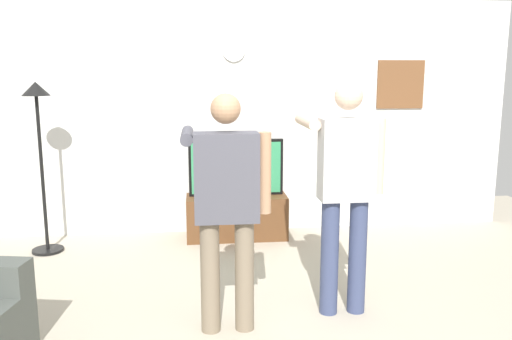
{
  "coord_description": "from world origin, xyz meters",
  "views": [
    {
      "loc": [
        -0.52,
        -3.2,
        1.88
      ],
      "look_at": [
        -0.03,
        1.2,
        1.05
      ],
      "focal_mm": 36.96,
      "sensor_mm": 36.0,
      "label": 1
    }
  ],
  "objects_px": {
    "floor_lamp": "(39,132)",
    "person_standing_nearer_couch": "(345,185)",
    "person_standing_nearer_lamp": "(226,199)",
    "tv_stand": "(237,217)",
    "framed_picture": "(400,84)",
    "television": "(236,167)",
    "wall_clock": "(234,50)"
  },
  "relations": [
    {
      "from": "framed_picture",
      "to": "floor_lamp",
      "type": "distance_m",
      "value": 4.07
    },
    {
      "from": "framed_picture",
      "to": "floor_lamp",
      "type": "height_order",
      "value": "framed_picture"
    },
    {
      "from": "tv_stand",
      "to": "television",
      "type": "xyz_separation_m",
      "value": [
        0.0,
        0.05,
        0.57
      ]
    },
    {
      "from": "tv_stand",
      "to": "person_standing_nearer_lamp",
      "type": "height_order",
      "value": "person_standing_nearer_lamp"
    },
    {
      "from": "tv_stand",
      "to": "person_standing_nearer_lamp",
      "type": "relative_size",
      "value": 0.65
    },
    {
      "from": "framed_picture",
      "to": "wall_clock",
      "type": "bearing_deg",
      "value": -179.86
    },
    {
      "from": "wall_clock",
      "to": "framed_picture",
      "type": "bearing_deg",
      "value": 0.14
    },
    {
      "from": "tv_stand",
      "to": "television",
      "type": "height_order",
      "value": "television"
    },
    {
      "from": "wall_clock",
      "to": "person_standing_nearer_couch",
      "type": "height_order",
      "value": "wall_clock"
    },
    {
      "from": "framed_picture",
      "to": "television",
      "type": "bearing_deg",
      "value": -172.84
    },
    {
      "from": "tv_stand",
      "to": "floor_lamp",
      "type": "distance_m",
      "value": 2.29
    },
    {
      "from": "television",
      "to": "person_standing_nearer_lamp",
      "type": "height_order",
      "value": "person_standing_nearer_lamp"
    },
    {
      "from": "wall_clock",
      "to": "floor_lamp",
      "type": "bearing_deg",
      "value": -164.91
    },
    {
      "from": "floor_lamp",
      "to": "person_standing_nearer_lamp",
      "type": "xyz_separation_m",
      "value": [
        1.8,
        -1.91,
        -0.28
      ]
    },
    {
      "from": "floor_lamp",
      "to": "person_standing_nearer_lamp",
      "type": "distance_m",
      "value": 2.64
    },
    {
      "from": "television",
      "to": "framed_picture",
      "type": "bearing_deg",
      "value": 7.16
    },
    {
      "from": "wall_clock",
      "to": "person_standing_nearer_couch",
      "type": "xyz_separation_m",
      "value": [
        0.69,
        -2.27,
        -1.09
      ]
    },
    {
      "from": "framed_picture",
      "to": "person_standing_nearer_lamp",
      "type": "height_order",
      "value": "framed_picture"
    },
    {
      "from": "floor_lamp",
      "to": "wall_clock",
      "type": "bearing_deg",
      "value": 15.09
    },
    {
      "from": "framed_picture",
      "to": "person_standing_nearer_lamp",
      "type": "bearing_deg",
      "value": -131.86
    },
    {
      "from": "television",
      "to": "person_standing_nearer_lamp",
      "type": "bearing_deg",
      "value": -95.95
    },
    {
      "from": "framed_picture",
      "to": "person_standing_nearer_couch",
      "type": "relative_size",
      "value": 0.31
    },
    {
      "from": "framed_picture",
      "to": "person_standing_nearer_couch",
      "type": "distance_m",
      "value": 2.71
    },
    {
      "from": "television",
      "to": "person_standing_nearer_lamp",
      "type": "relative_size",
      "value": 0.61
    },
    {
      "from": "floor_lamp",
      "to": "person_standing_nearer_couch",
      "type": "relative_size",
      "value": 0.98
    },
    {
      "from": "wall_clock",
      "to": "framed_picture",
      "type": "height_order",
      "value": "wall_clock"
    },
    {
      "from": "framed_picture",
      "to": "person_standing_nearer_lamp",
      "type": "distance_m",
      "value": 3.39
    },
    {
      "from": "floor_lamp",
      "to": "person_standing_nearer_couch",
      "type": "distance_m",
      "value": 3.23
    },
    {
      "from": "person_standing_nearer_lamp",
      "to": "person_standing_nearer_couch",
      "type": "height_order",
      "value": "person_standing_nearer_couch"
    },
    {
      "from": "television",
      "to": "wall_clock",
      "type": "relative_size",
      "value": 4.15
    },
    {
      "from": "person_standing_nearer_lamp",
      "to": "person_standing_nearer_couch",
      "type": "bearing_deg",
      "value": 11.8
    },
    {
      "from": "tv_stand",
      "to": "person_standing_nearer_couch",
      "type": "bearing_deg",
      "value": -70.86
    }
  ]
}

